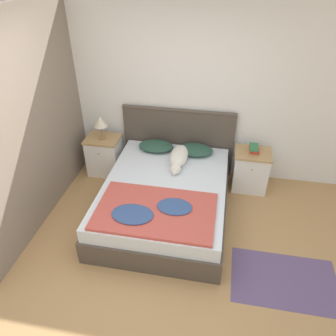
# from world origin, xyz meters

# --- Properties ---
(ground_plane) EXTENTS (16.00, 16.00, 0.00)m
(ground_plane) POSITION_xyz_m (0.00, 0.00, 0.00)
(ground_plane) COLOR tan
(wall_back) EXTENTS (9.00, 0.06, 2.55)m
(wall_back) POSITION_xyz_m (0.00, 2.13, 1.27)
(wall_back) COLOR white
(wall_back) RESTS_ON ground_plane
(wall_side_left) EXTENTS (0.06, 3.10, 2.55)m
(wall_side_left) POSITION_xyz_m (-1.56, 1.05, 1.27)
(wall_side_left) COLOR gray
(wall_side_left) RESTS_ON ground_plane
(bed) EXTENTS (1.60, 2.05, 0.49)m
(bed) POSITION_xyz_m (0.00, 1.01, 0.24)
(bed) COLOR #4C4238
(bed) RESTS_ON ground_plane
(headboard) EXTENTS (1.68, 0.06, 1.06)m
(headboard) POSITION_xyz_m (0.00, 2.06, 0.55)
(headboard) COLOR #4C4238
(headboard) RESTS_ON ground_plane
(nightstand_left) EXTENTS (0.51, 0.43, 0.61)m
(nightstand_left) POSITION_xyz_m (-1.11, 1.79, 0.30)
(nightstand_left) COLOR white
(nightstand_left) RESTS_ON ground_plane
(nightstand_right) EXTENTS (0.51, 0.43, 0.61)m
(nightstand_right) POSITION_xyz_m (1.11, 1.79, 0.30)
(nightstand_right) COLOR white
(nightstand_right) RESTS_ON ground_plane
(pillow_left) EXTENTS (0.51, 0.35, 0.11)m
(pillow_left) POSITION_xyz_m (-0.29, 1.81, 0.55)
(pillow_left) COLOR #284C3D
(pillow_left) RESTS_ON bed
(pillow_right) EXTENTS (0.51, 0.35, 0.11)m
(pillow_right) POSITION_xyz_m (0.29, 1.81, 0.55)
(pillow_right) COLOR #284C3D
(pillow_right) RESTS_ON bed
(quilt) EXTENTS (1.35, 0.85, 0.06)m
(quilt) POSITION_xyz_m (-0.01, 0.45, 0.51)
(quilt) COLOR #BC4C42
(quilt) RESTS_ON bed
(dog) EXTENTS (0.24, 0.76, 0.17)m
(dog) POSITION_xyz_m (0.09, 1.52, 0.57)
(dog) COLOR silver
(dog) RESTS_ON bed
(book_stack) EXTENTS (0.15, 0.23, 0.07)m
(book_stack) POSITION_xyz_m (1.11, 1.82, 0.64)
(book_stack) COLOR orange
(book_stack) RESTS_ON nightstand_right
(table_lamp) EXTENTS (0.20, 0.20, 0.35)m
(table_lamp) POSITION_xyz_m (-1.11, 1.79, 0.87)
(table_lamp) COLOR #9E7A4C
(table_lamp) RESTS_ON nightstand_left
(rug) EXTENTS (1.13, 0.74, 0.00)m
(rug) POSITION_xyz_m (1.48, 0.17, 0.00)
(rug) COLOR #604C75
(rug) RESTS_ON ground_plane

